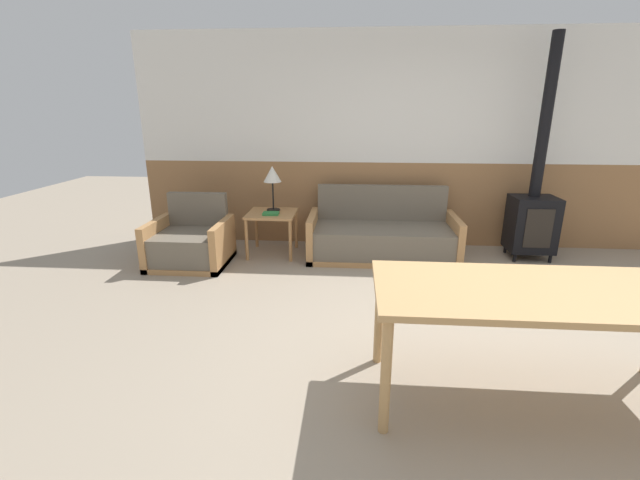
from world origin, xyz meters
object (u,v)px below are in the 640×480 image
object	(u,v)px
side_table	(272,219)
table_lamp	(272,176)
armchair	(191,244)
wood_stove	(534,207)
dining_table	(543,300)
couch	(382,237)

from	to	relation	value
side_table	table_lamp	distance (m)	0.52
armchair	side_table	xyz separation A→B (m)	(0.90, 0.42, 0.22)
wood_stove	dining_table	bearing A→B (deg)	-110.21
side_table	dining_table	bearing A→B (deg)	-51.45
wood_stove	armchair	bearing A→B (deg)	-172.63
armchair	table_lamp	world-z (taller)	table_lamp
dining_table	side_table	bearing A→B (deg)	128.55
side_table	table_lamp	size ratio (longest dim) A/B	1.06
armchair	table_lamp	xyz separation A→B (m)	(0.90, 0.52, 0.73)
couch	table_lamp	xyz separation A→B (m)	(-1.36, 0.11, 0.72)
couch	wood_stove	distance (m)	1.84
couch	armchair	size ratio (longest dim) A/B	2.04
couch	wood_stove	bearing A→B (deg)	3.48
side_table	dining_table	distance (m)	3.44
couch	wood_stove	size ratio (longest dim) A/B	0.70
side_table	table_lamp	bearing A→B (deg)	88.05
couch	side_table	bearing A→B (deg)	179.91
couch	armchair	world-z (taller)	couch
table_lamp	dining_table	distance (m)	3.52
armchair	wood_stove	bearing A→B (deg)	-0.61
table_lamp	dining_table	bearing A→B (deg)	-52.55
armchair	table_lamp	size ratio (longest dim) A/B	1.57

